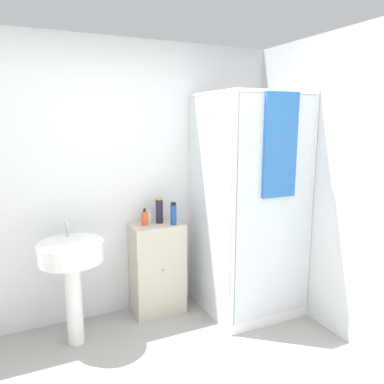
% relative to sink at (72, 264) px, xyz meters
% --- Properties ---
extents(wall_back, '(6.40, 0.06, 2.50)m').
position_rel_sink_xyz_m(wall_back, '(0.36, 0.40, 0.57)').
color(wall_back, silver).
rests_on(wall_back, ground_plane).
extents(shower_enclosure, '(0.83, 0.86, 2.04)m').
position_rel_sink_xyz_m(shower_enclosure, '(1.55, -0.13, -0.08)').
color(shower_enclosure, white).
rests_on(shower_enclosure, ground_plane).
extents(vanity_cabinet, '(0.47, 0.33, 0.86)m').
position_rel_sink_xyz_m(vanity_cabinet, '(0.79, 0.21, -0.25)').
color(vanity_cabinet, beige).
rests_on(vanity_cabinet, ground_plane).
extents(sink, '(0.51, 0.51, 0.99)m').
position_rel_sink_xyz_m(sink, '(0.00, 0.00, 0.00)').
color(sink, white).
rests_on(sink, ground_plane).
extents(soap_dispenser, '(0.06, 0.06, 0.16)m').
position_rel_sink_xyz_m(soap_dispenser, '(0.68, 0.23, 0.24)').
color(soap_dispenser, '#E5562D').
rests_on(soap_dispenser, vanity_cabinet).
extents(shampoo_bottle_tall_black, '(0.07, 0.07, 0.24)m').
position_rel_sink_xyz_m(shampoo_bottle_tall_black, '(0.83, 0.24, 0.30)').
color(shampoo_bottle_tall_black, '#281E33').
rests_on(shampoo_bottle_tall_black, vanity_cabinet).
extents(shampoo_bottle_blue, '(0.06, 0.06, 0.21)m').
position_rel_sink_xyz_m(shampoo_bottle_blue, '(0.93, 0.13, 0.28)').
color(shampoo_bottle_blue, '#1E4C93').
rests_on(shampoo_bottle_blue, vanity_cabinet).
extents(lotion_bottle_white, '(0.05, 0.05, 0.13)m').
position_rel_sink_xyz_m(lotion_bottle_white, '(0.74, 0.28, 0.23)').
color(lotion_bottle_white, white).
rests_on(lotion_bottle_white, vanity_cabinet).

